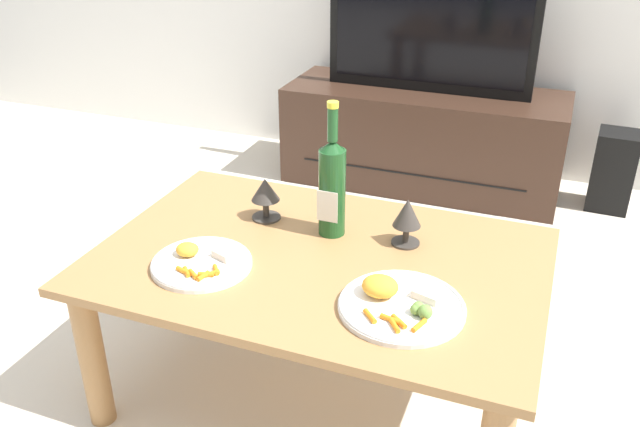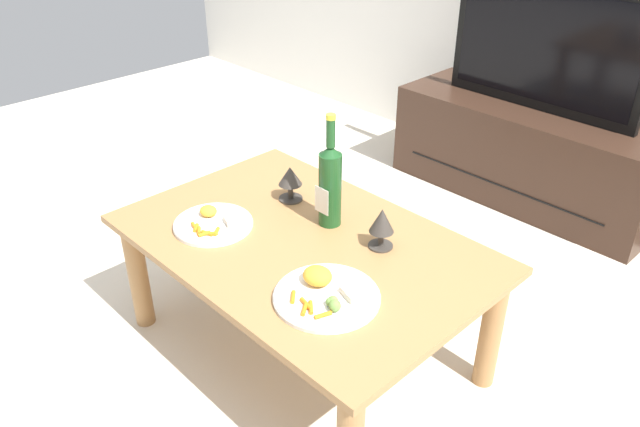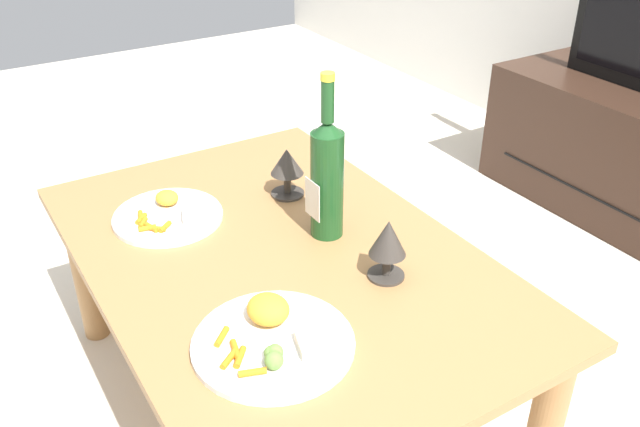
% 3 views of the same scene
% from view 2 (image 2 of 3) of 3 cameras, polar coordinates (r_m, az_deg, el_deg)
% --- Properties ---
extents(ground_plane, '(6.40, 6.40, 0.00)m').
position_cam_2_polar(ground_plane, '(2.28, -1.43, -12.25)').
color(ground_plane, beige).
extents(dining_table, '(1.18, 0.78, 0.46)m').
position_cam_2_polar(dining_table, '(2.03, -1.57, -4.21)').
color(dining_table, '#9E7042').
rests_on(dining_table, ground_plane).
extents(tv_stand, '(1.30, 0.48, 0.47)m').
position_cam_2_polar(tv_stand, '(3.27, 18.39, 5.30)').
color(tv_stand, '#382319').
rests_on(tv_stand, ground_plane).
extents(tv_screen, '(0.95, 0.05, 0.59)m').
position_cam_2_polar(tv_screen, '(3.10, 19.98, 14.12)').
color(tv_screen, black).
rests_on(tv_screen, tv_stand).
extents(wine_bottle, '(0.07, 0.08, 0.39)m').
position_cam_2_polar(wine_bottle, '(2.00, 0.93, 2.83)').
color(wine_bottle, '#19471E').
rests_on(wine_bottle, dining_table).
extents(goblet_left, '(0.09, 0.09, 0.13)m').
position_cam_2_polar(goblet_left, '(2.18, -2.74, 3.24)').
color(goblet_left, '#38332D').
rests_on(goblet_left, dining_table).
extents(goblet_right, '(0.08, 0.08, 0.14)m').
position_cam_2_polar(goblet_right, '(1.92, 5.66, -0.84)').
color(goblet_right, '#38332D').
rests_on(goblet_right, dining_table).
extents(dinner_plate_left, '(0.26, 0.26, 0.05)m').
position_cam_2_polar(dinner_plate_left, '(2.09, -9.71, -0.86)').
color(dinner_plate_left, white).
rests_on(dinner_plate_left, dining_table).
extents(dinner_plate_right, '(0.30, 0.30, 0.06)m').
position_cam_2_polar(dinner_plate_right, '(1.74, 0.56, -7.31)').
color(dinner_plate_right, white).
rests_on(dinner_plate_right, dining_table).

